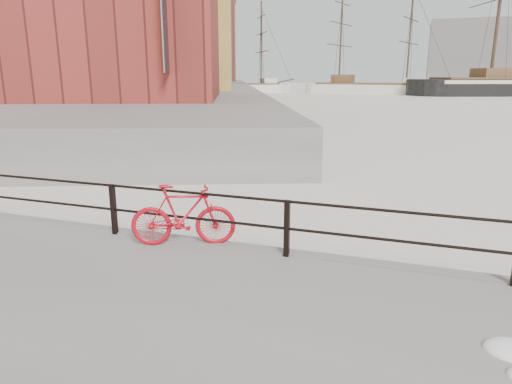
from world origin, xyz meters
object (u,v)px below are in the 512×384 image
Objects in this scene: bicycle at (183,215)px; workboat_far at (155,105)px; workboat_near at (60,113)px; schooner_left at (235,93)px; schooner_mid at (371,94)px.

workboat_far reaches higher than bicycle.
workboat_far is at bearing 64.89° from workboat_near.
bicycle is at bearing -63.27° from workboat_near.
schooner_left is at bearing 89.33° from bicycle.
schooner_left is (-25.92, -3.97, 0.00)m from schooner_mid.
workboat_near is at bearing 113.23° from bicycle.
schooner_mid is at bearing -22.96° from schooner_left.
bicycle is 82.96m from schooner_mid.
bicycle is 0.07× the size of schooner_mid.
workboat_near is 13.64m from workboat_far.
workboat_near is at bearing -98.00° from schooner_mid.
workboat_near is at bearing -101.06° from workboat_far.
bicycle is at bearing -62.25° from workboat_far.
schooner_mid reaches higher than schooner_left.
schooner_mid reaches higher than workboat_far.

